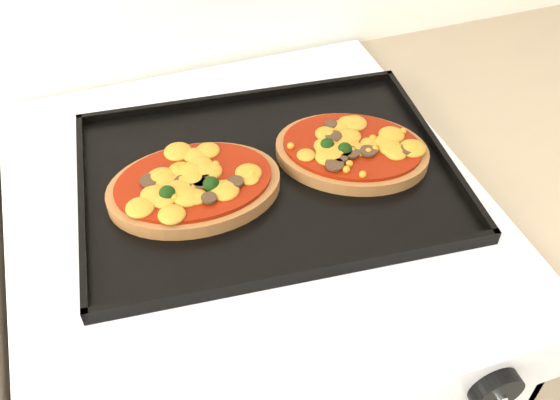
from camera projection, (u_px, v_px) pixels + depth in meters
name	position (u px, v px, depth m)	size (l,w,h in m)	color
stove	(255.00, 371.00, 1.12)	(0.60, 0.60, 0.91)	silver
knob_right	(496.00, 390.00, 0.66)	(0.06, 0.06, 0.02)	black
baking_tray	(267.00, 174.00, 0.81)	(0.48, 0.35, 0.02)	black
pizza_left	(194.00, 184.00, 0.77)	(0.22, 0.15, 0.03)	#945C33
pizza_right	(352.00, 149.00, 0.82)	(0.20, 0.15, 0.03)	#945C33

